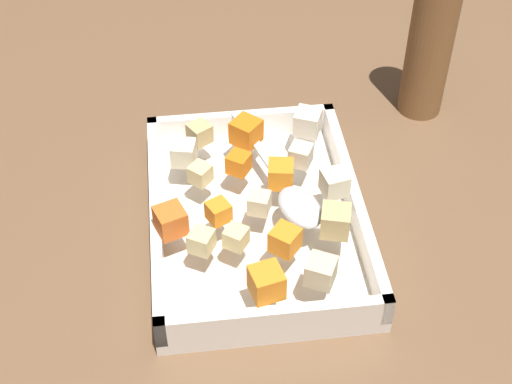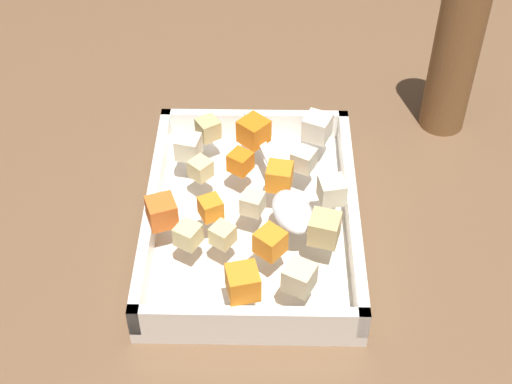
{
  "view_description": "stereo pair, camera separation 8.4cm",
  "coord_description": "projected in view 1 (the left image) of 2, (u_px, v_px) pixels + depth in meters",
  "views": [
    {
      "loc": [
        -0.62,
        0.09,
        0.64
      ],
      "look_at": [
        -0.01,
        0.02,
        0.06
      ],
      "focal_mm": 52.75,
      "sensor_mm": 36.0,
      "label": 1
    },
    {
      "loc": [
        -0.62,
        0.0,
        0.64
      ],
      "look_at": [
        -0.01,
        0.02,
        0.06
      ],
      "focal_mm": 52.75,
      "sensor_mm": 36.0,
      "label": 2
    }
  ],
  "objects": [
    {
      "name": "potato_chunk_near_left",
      "position": [
        200.0,
        133.0,
        0.92
      ],
      "size": [
        0.03,
        0.03,
        0.02
      ],
      "primitive_type": "cube",
      "rotation": [
        0.0,
        0.0,
        0.56
      ],
      "color": "tan",
      "rests_on": "baking_dish"
    },
    {
      "name": "potato_chunk_corner_ne",
      "position": [
        335.0,
        183.0,
        0.85
      ],
      "size": [
        0.03,
        0.03,
        0.03
      ],
      "primitive_type": "cube",
      "rotation": [
        0.0,
        0.0,
        0.21
      ],
      "color": "beige",
      "rests_on": "baking_dish"
    },
    {
      "name": "carrot_chunk_rim_edge",
      "position": [
        285.0,
        240.0,
        0.79
      ],
      "size": [
        0.04,
        0.04,
        0.03
      ],
      "primitive_type": "cube",
      "rotation": [
        0.0,
        0.0,
        2.44
      ],
      "color": "orange",
      "rests_on": "baking_dish"
    },
    {
      "name": "carrot_chunk_corner_sw",
      "position": [
        239.0,
        163.0,
        0.88
      ],
      "size": [
        0.03,
        0.03,
        0.02
      ],
      "primitive_type": "cube",
      "rotation": [
        0.0,
        0.0,
        4.13
      ],
      "color": "orange",
      "rests_on": "baking_dish"
    },
    {
      "name": "potato_chunk_heap_side",
      "position": [
        200.0,
        174.0,
        0.86
      ],
      "size": [
        0.03,
        0.03,
        0.02
      ],
      "primitive_type": "cube",
      "rotation": [
        0.0,
        0.0,
        2.42
      ],
      "color": "#E0CC89",
      "rests_on": "baking_dish"
    },
    {
      "name": "potato_chunk_far_left",
      "position": [
        184.0,
        153.0,
        0.89
      ],
      "size": [
        0.03,
        0.03,
        0.03
      ],
      "primitive_type": "cube",
      "rotation": [
        0.0,
        0.0,
        1.36
      ],
      "color": "beige",
      "rests_on": "baking_dish"
    },
    {
      "name": "carrot_chunk_back_center",
      "position": [
        218.0,
        212.0,
        0.82
      ],
      "size": [
        0.03,
        0.03,
        0.02
      ],
      "primitive_type": "cube",
      "rotation": [
        0.0,
        0.0,
        0.46
      ],
      "color": "orange",
      "rests_on": "baking_dish"
    },
    {
      "name": "potato_chunk_under_handle",
      "position": [
        201.0,
        241.0,
        0.79
      ],
      "size": [
        0.03,
        0.03,
        0.02
      ],
      "primitive_type": "cube",
      "rotation": [
        0.0,
        0.0,
        4.2
      ],
      "color": "#E0CC89",
      "rests_on": "baking_dish"
    },
    {
      "name": "potato_chunk_mid_left",
      "position": [
        321.0,
        271.0,
        0.76
      ],
      "size": [
        0.04,
        0.04,
        0.03
      ],
      "primitive_type": "cube",
      "rotation": [
        0.0,
        0.0,
        5.81
      ],
      "color": "beige",
      "rests_on": "baking_dish"
    },
    {
      "name": "baking_dish",
      "position": [
        256.0,
        220.0,
        0.88
      ],
      "size": [
        0.33,
        0.24,
        0.05
      ],
      "color": "white",
      "rests_on": "ground_plane"
    },
    {
      "name": "potato_chunk_center",
      "position": [
        259.0,
        203.0,
        0.83
      ],
      "size": [
        0.03,
        0.03,
        0.02
      ],
      "primitive_type": "cube",
      "rotation": [
        0.0,
        0.0,
        1.22
      ],
      "color": "beige",
      "rests_on": "baking_dish"
    },
    {
      "name": "ground_plane",
      "position": [
        267.0,
        219.0,
        0.9
      ],
      "size": [
        4.0,
        4.0,
        0.0
      ],
      "primitive_type": "plane",
      "color": "brown"
    },
    {
      "name": "parsnip_chunk_corner_nw",
      "position": [
        308.0,
        122.0,
        0.93
      ],
      "size": [
        0.04,
        0.04,
        0.03
      ],
      "primitive_type": "cube",
      "rotation": [
        0.0,
        0.0,
        1.15
      ],
      "color": "silver",
      "rests_on": "baking_dish"
    },
    {
      "name": "potato_chunk_front_center",
      "position": [
        335.0,
        221.0,
        0.8
      ],
      "size": [
        0.04,
        0.04,
        0.03
      ],
      "primitive_type": "cube",
      "rotation": [
        0.0,
        0.0,
        6.02
      ],
      "color": "tan",
      "rests_on": "baking_dish"
    },
    {
      "name": "carrot_chunk_mid_right",
      "position": [
        171.0,
        221.0,
        0.81
      ],
      "size": [
        0.04,
        0.04,
        0.03
      ],
      "primitive_type": "cube",
      "rotation": [
        0.0,
        0.0,
        5.07
      ],
      "color": "orange",
      "rests_on": "baking_dish"
    },
    {
      "name": "parsnip_chunk_corner_se",
      "position": [
        301.0,
        155.0,
        0.89
      ],
      "size": [
        0.03,
        0.03,
        0.02
      ],
      "primitive_type": "cube",
      "rotation": [
        0.0,
        0.0,
        1.09
      ],
      "color": "beige",
      "rests_on": "baking_dish"
    },
    {
      "name": "carrot_chunk_heap_top",
      "position": [
        281.0,
        174.0,
        0.86
      ],
      "size": [
        0.03,
        0.03,
        0.03
      ],
      "primitive_type": "cube",
      "rotation": [
        0.0,
        0.0,
        2.98
      ],
      "color": "orange",
      "rests_on": "baking_dish"
    },
    {
      "name": "serving_spoon",
      "position": [
        294.0,
        200.0,
        0.84
      ],
      "size": [
        0.23,
        0.09,
        0.02
      ],
      "rotation": [
        0.0,
        0.0,
        0.31
      ],
      "color": "silver",
      "rests_on": "baking_dish"
    },
    {
      "name": "carrot_chunk_near_right",
      "position": [
        246.0,
        132.0,
        0.91
      ],
      "size": [
        0.04,
        0.04,
        0.03
      ],
      "primitive_type": "cube",
      "rotation": [
        0.0,
        0.0,
        5.54
      ],
      "color": "orange",
      "rests_on": "baking_dish"
    },
    {
      "name": "potato_chunk_near_spoon",
      "position": [
        236.0,
        237.0,
        0.79
      ],
      "size": [
        0.03,
        0.03,
        0.02
      ],
      "primitive_type": "cube",
      "rotation": [
        0.0,
        0.0,
        4.11
      ],
      "color": "#E0CC89",
      "rests_on": "baking_dish"
    },
    {
      "name": "pepper_mill",
      "position": [
        432.0,
        35.0,
        0.97
      ],
      "size": [
        0.06,
        0.06,
        0.25
      ],
      "color": "brown",
      "rests_on": "ground_plane"
    },
    {
      "name": "carrot_chunk_far_right",
      "position": [
        266.0,
        282.0,
        0.74
      ],
      "size": [
        0.04,
        0.04,
        0.03
      ],
      "primitive_type": "cube",
      "rotation": [
        0.0,
        0.0,
        3.38
      ],
      "color": "orange",
      "rests_on": "baking_dish"
    }
  ]
}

